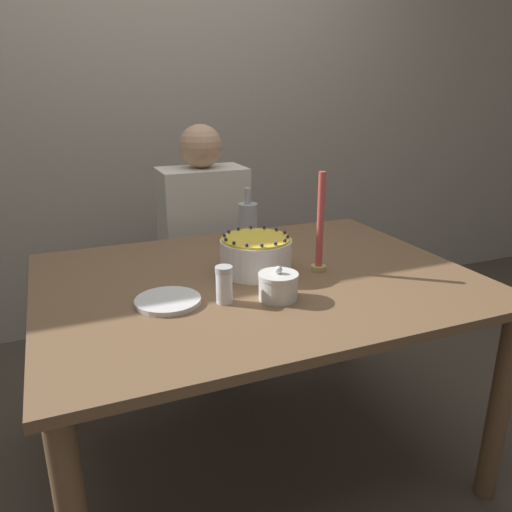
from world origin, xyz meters
name	(u,v)px	position (x,y,z in m)	size (l,w,h in m)	color
ground_plane	(257,454)	(0.00, 0.00, 0.00)	(12.00, 12.00, 0.00)	#4C4238
wall_behind	(160,100)	(0.00, 1.40, 1.30)	(8.00, 0.05, 2.60)	#ADA393
dining_table	(257,303)	(0.00, 0.00, 0.65)	(1.46, 1.10, 0.75)	brown
cake	(256,255)	(0.01, 0.04, 0.82)	(0.25, 0.25, 0.14)	white
sugar_bowl	(278,286)	(-0.01, -0.20, 0.79)	(0.12, 0.12, 0.11)	silver
sugar_shaker	(224,284)	(-0.18, -0.16, 0.81)	(0.05, 0.05, 0.12)	white
plate_stack	(168,301)	(-0.34, -0.10, 0.76)	(0.20, 0.20, 0.02)	silver
candle	(320,230)	(0.22, -0.03, 0.90)	(0.05, 0.05, 0.35)	tan
bottle	(248,222)	(0.12, 0.37, 0.84)	(0.08, 0.08, 0.23)	#B2B7BC
person_man_blue_shirt	(205,267)	(0.04, 0.75, 0.53)	(0.40, 0.34, 1.21)	#2D2D38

